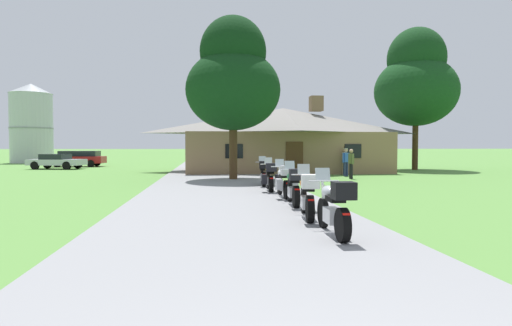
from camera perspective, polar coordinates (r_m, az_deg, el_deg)
ground_plane at (r=21.61m, az=-4.71°, el=-2.60°), size 500.00×500.00×0.00m
asphalt_driveway at (r=19.61m, az=-4.53°, el=-3.01°), size 6.40×80.00×0.06m
motorcycle_silver_nearest_to_camera at (r=8.63m, az=10.36°, el=-5.86°), size 0.66×2.08×1.30m
motorcycle_orange_second_in_row at (r=10.57m, az=6.84°, el=-4.35°), size 0.73×2.08×1.30m
motorcycle_green_third_in_row at (r=12.91m, az=5.00°, el=-3.14°), size 0.66×2.08×1.30m
motorcycle_white_fourth_in_row at (r=14.76m, az=3.80°, el=-2.49°), size 0.72×2.08×1.30m
motorcycle_yellow_fifth_in_row at (r=16.90m, az=1.89°, el=-1.89°), size 0.79×2.08×1.30m
motorcycle_black_farthest_in_row at (r=19.24m, az=0.97°, el=-1.35°), size 0.66×2.08×1.30m
stone_lodge at (r=31.34m, az=3.61°, el=3.23°), size 14.49×8.79×5.48m
bystander_white_shirt_near_lodge at (r=27.77m, az=11.70°, el=0.40°), size 0.23×0.55×1.69m
bystander_blue_shirt_beside_signpost at (r=26.48m, az=11.86°, el=0.31°), size 0.51×0.35×1.69m
bystander_olive_shirt_by_tree at (r=24.37m, az=12.53°, el=0.10°), size 0.22×0.55×1.67m
tree_right_of_lodge at (r=35.61m, az=20.50°, el=10.10°), size 6.25×6.25×10.87m
tree_by_lodge_front at (r=23.32m, az=-3.06°, el=11.10°), size 5.05×5.05×8.73m
metal_silo_distant at (r=53.12m, az=-27.68°, el=4.70°), size 4.47×4.47×8.64m
parked_red_suv_far_left at (r=41.09m, az=-22.56°, el=0.62°), size 4.68×2.08×1.40m
parked_silver_sedan_far_left at (r=37.59m, az=-24.99°, el=0.24°), size 4.49×2.67×1.20m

